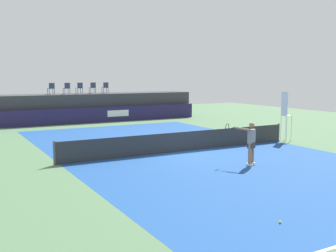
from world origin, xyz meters
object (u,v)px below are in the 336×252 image
spectator_chair_right (93,87)px  net_post_far (279,132)px  umpire_chair (285,113)px  spectator_chair_left (67,88)px  net_post_near (54,153)px  tennis_ball (280,222)px  spectator_chair_center (79,88)px  spectator_chair_far_right (105,87)px  spectator_chair_far_left (51,88)px  tennis_player (251,142)px

spectator_chair_right → net_post_far: spectator_chair_right is taller
umpire_chair → spectator_chair_left: bearing=118.9°
net_post_near → net_post_far: bearing=0.0°
spectator_chair_right → umpire_chair: size_ratio=0.32×
tennis_ball → spectator_chair_right: bearing=81.9°
net_post_near → spectator_chair_center: bearing=69.5°
tennis_ball → spectator_chair_far_right: bearing=79.5°
net_post_near → spectator_chair_far_right: bearing=62.7°
spectator_chair_far_left → tennis_ball: spectator_chair_far_left is taller
spectator_chair_center → spectator_chair_right: (1.17, 0.22, 0.00)m
spectator_chair_far_right → net_post_near: spectator_chair_far_right is taller
spectator_chair_far_right → umpire_chair: size_ratio=0.32×
umpire_chair → tennis_ball: umpire_chair is taller
spectator_chair_far_left → spectator_chair_far_right: (4.43, 0.08, 0.00)m
spectator_chair_center → spectator_chair_far_left: bearing=178.8°
net_post_far → spectator_chair_center: bearing=114.1°
tennis_ball → spectator_chair_left: bearing=87.0°
spectator_chair_center → net_post_near: size_ratio=0.89×
spectator_chair_right → tennis_ball: 25.08m
net_post_near → net_post_far: 12.40m
net_post_near → tennis_player: bearing=-29.4°
spectator_chair_far_right → net_post_far: (4.52, -15.24, -2.19)m
net_post_far → spectator_chair_left: bearing=117.5°
net_post_near → umpire_chair: bearing=-0.0°
spectator_chair_far_left → spectator_chair_far_right: bearing=1.1°
net_post_far → tennis_ball: (-9.09, -9.35, -0.46)m
spectator_chair_far_right → spectator_chair_far_left: bearing=-178.9°
spectator_chair_far_right → umpire_chair: (4.98, -15.25, -1.11)m
spectator_chair_far_left → spectator_chair_far_right: size_ratio=1.00×
net_post_far → tennis_ball: size_ratio=14.71×
spectator_chair_right → tennis_player: (0.16, -19.27, -1.73)m
umpire_chair → net_post_far: (-0.46, 0.01, -1.09)m
spectator_chair_far_left → spectator_chair_center: 2.21m
spectator_chair_right → net_post_near: spectator_chair_right is taller
spectator_chair_far_left → net_post_near: size_ratio=0.89×
spectator_chair_left → net_post_far: size_ratio=0.89×
spectator_chair_right → umpire_chair: bearing=-68.5°
net_post_far → spectator_chair_far_right: bearing=106.5°
net_post_near → tennis_ball: size_ratio=14.71×
spectator_chair_far_right → tennis_player: spectator_chair_far_right is taller
spectator_chair_far_right → spectator_chair_left: bearing=-175.0°
spectator_chair_left → spectator_chair_center: size_ratio=1.00×
net_post_near → spectator_chair_right: bearing=66.0°
spectator_chair_far_left → spectator_chair_left: (1.15, -0.20, 0.00)m
spectator_chair_center → spectator_chair_right: same height
spectator_chair_far_left → tennis_player: (3.54, -19.09, -1.73)m
spectator_chair_center → umpire_chair: size_ratio=0.32×
spectator_chair_right → tennis_ball: bearing=-98.1°
spectator_chair_far_left → tennis_player: spectator_chair_far_left is taller
spectator_chair_left → spectator_chair_right: (2.22, 0.38, 0.00)m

